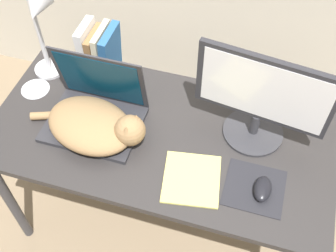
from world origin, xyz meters
TOP-DOWN VIEW (x-y plane):
  - desk at (0.00, 0.33)m, footprint 1.35×0.66m
  - laptop at (-0.26, 0.33)m, footprint 0.37×0.28m
  - cat at (-0.23, 0.25)m, footprint 0.49×0.33m
  - external_monitor at (0.34, 0.44)m, footprint 0.49×0.23m
  - mousepad at (0.39, 0.19)m, footprint 0.21×0.20m
  - computer_mouse at (0.42, 0.19)m, footprint 0.06×0.11m
  - book_row at (-0.34, 0.58)m, footprint 0.14×0.16m
  - desk_lamp at (-0.54, 0.50)m, footprint 0.17×0.17m
  - notepad at (0.17, 0.16)m, footprint 0.23×0.25m
  - cd_disc at (-0.58, 0.40)m, footprint 0.12×0.12m

SIDE VIEW (x-z plane):
  - desk at x=0.00m, z-range 0.28..0.99m
  - cd_disc at x=-0.58m, z-range 0.71..0.71m
  - mousepad at x=0.39m, z-range 0.71..0.71m
  - notepad at x=0.17m, z-range 0.71..0.72m
  - computer_mouse at x=0.42m, z-range 0.71..0.75m
  - laptop at x=-0.26m, z-range 0.62..0.91m
  - cat at x=-0.23m, z-range 0.70..0.84m
  - book_row at x=-0.34m, z-range 0.70..0.95m
  - external_monitor at x=0.34m, z-range 0.72..1.10m
  - desk_lamp at x=-0.54m, z-range 0.78..1.22m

